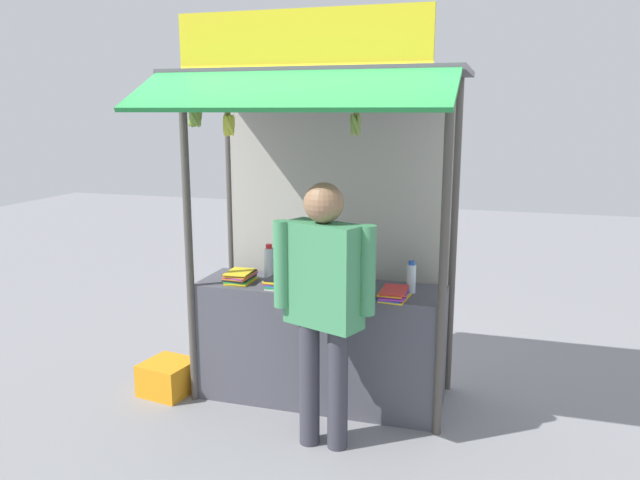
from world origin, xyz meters
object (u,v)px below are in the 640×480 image
water_bottle_back_left (368,266)px  banana_bunch_inner_left (195,115)px  magazine_stack_front_right (394,294)px  banana_bunch_rightmost (228,125)px  magazine_stack_mid_left (240,277)px  vendor_person (324,292)px  water_bottle_mid_right (411,278)px  water_bottle_center (323,268)px  water_bottle_far_right (269,262)px  plastic_crate (168,377)px  water_bottle_back_right (281,263)px  magazine_stack_far_left (280,282)px  banana_bunch_inner_right (356,124)px

water_bottle_back_left → banana_bunch_inner_left: bearing=-155.5°
water_bottle_back_left → magazine_stack_front_right: (0.25, -0.30, -0.11)m
magazine_stack_front_right → banana_bunch_rightmost: banana_bunch_rightmost is taller
banana_bunch_inner_left → magazine_stack_mid_left: bearing=60.6°
banana_bunch_rightmost → vendor_person: (0.76, -0.27, -1.04)m
water_bottle_mid_right → banana_bunch_inner_left: (-1.47, -0.39, 1.15)m
magazine_stack_mid_left → water_bottle_center: bearing=9.2°
water_bottle_far_right → magazine_stack_front_right: size_ratio=0.91×
water_bottle_mid_right → magazine_stack_front_right: size_ratio=0.79×
magazine_stack_front_right → plastic_crate: magazine_stack_front_right is taller
water_bottle_back_left → magazine_stack_mid_left: (-0.95, -0.21, -0.10)m
banana_bunch_rightmost → plastic_crate: bearing=168.3°
banana_bunch_inner_left → banana_bunch_rightmost: size_ratio=0.82×
water_bottle_mid_right → water_bottle_back_left: water_bottle_back_left is taller
water_bottle_back_right → magazine_stack_far_left: (0.09, -0.29, -0.08)m
banana_bunch_inner_left → plastic_crate: size_ratio=0.71×
magazine_stack_far_left → vendor_person: bearing=-46.9°
magazine_stack_far_left → plastic_crate: 1.24m
water_bottle_center → magazine_stack_mid_left: bearing=-170.8°
magazine_stack_mid_left → vendor_person: size_ratio=0.15×
water_bottle_mid_right → vendor_person: (-0.46, -0.66, 0.04)m
water_bottle_far_right → water_bottle_back_right: water_bottle_far_right is taller
water_bottle_center → magazine_stack_far_left: bearing=-153.1°
banana_bunch_inner_right → vendor_person: banana_bunch_inner_right is taller
water_bottle_far_right → magazine_stack_front_right: water_bottle_far_right is taller
water_bottle_center → banana_bunch_inner_left: banana_bunch_inner_left is taller
water_bottle_back_left → magazine_stack_front_right: bearing=-49.9°
banana_bunch_inner_left → water_bottle_center: bearing=26.7°
water_bottle_mid_right → water_bottle_back_right: bearing=171.5°
water_bottle_far_right → plastic_crate: bearing=-156.1°
banana_bunch_rightmost → plastic_crate: 2.09m
water_bottle_center → magazine_stack_front_right: size_ratio=0.96×
banana_bunch_inner_right → plastic_crate: (-1.54, 0.14, -1.99)m
vendor_person → plastic_crate: vendor_person is taller
vendor_person → water_bottle_center: bearing=-52.2°
plastic_crate → water_bottle_back_right: bearing=26.8°
banana_bunch_inner_right → banana_bunch_inner_left: 1.14m
plastic_crate → water_bottle_back_left: bearing=13.9°
magazine_stack_front_right → banana_bunch_rightmost: bearing=-169.3°
water_bottle_back_right → plastic_crate: water_bottle_back_right is taller
banana_bunch_inner_left → water_bottle_back_left: bearing=24.5°
water_bottle_back_right → vendor_person: bearing=-54.3°
water_bottle_mid_right → plastic_crate: 2.09m
water_bottle_center → banana_bunch_inner_right: bearing=-50.2°
magazine_stack_front_right → banana_bunch_rightmost: size_ratio=0.94×
magazine_stack_front_right → magazine_stack_mid_left: bearing=175.8°
water_bottle_center → plastic_crate: size_ratio=0.79×
water_bottle_back_left → vendor_person: size_ratio=0.17×
magazine_stack_mid_left → magazine_stack_far_left: (0.34, -0.05, -0.01)m
banana_bunch_inner_left → plastic_crate: bearing=161.3°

